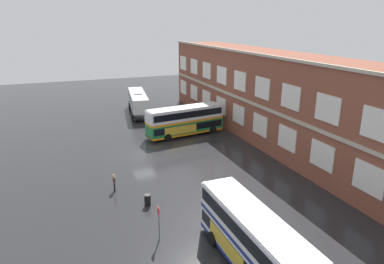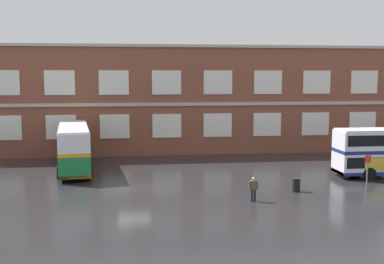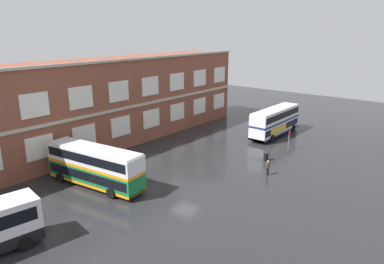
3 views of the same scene
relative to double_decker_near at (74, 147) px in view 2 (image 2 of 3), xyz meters
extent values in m
plane|color=#232326|center=(5.42, -5.34, -2.15)|extent=(120.00, 120.00, 0.00)
cube|color=brown|center=(6.11, 10.66, 3.59)|extent=(54.89, 8.00, 11.49)
cube|color=#B2A893|center=(6.11, 6.58, 3.36)|extent=(54.89, 0.16, 0.36)
cube|color=#B2A893|center=(6.11, 6.61, 9.49)|extent=(54.89, 0.28, 0.30)
cube|color=silver|center=(-7.61, 6.60, 1.07)|extent=(3.07, 0.12, 2.53)
cube|color=silver|center=(-2.12, 6.60, 1.07)|extent=(3.07, 0.12, 2.53)
cube|color=silver|center=(3.37, 6.60, 1.07)|extent=(3.07, 0.12, 2.53)
cube|color=silver|center=(8.86, 6.60, 1.07)|extent=(3.07, 0.12, 2.53)
cube|color=silver|center=(14.35, 6.60, 1.07)|extent=(3.07, 0.12, 2.53)
cube|color=silver|center=(19.84, 6.60, 1.07)|extent=(3.07, 0.12, 2.53)
cube|color=silver|center=(25.33, 6.60, 1.07)|extent=(3.07, 0.12, 2.53)
cube|color=silver|center=(30.82, 6.60, 1.07)|extent=(3.07, 0.12, 2.53)
cube|color=silver|center=(-7.61, 6.60, 5.66)|extent=(3.07, 0.12, 2.53)
cube|color=silver|center=(-2.12, 6.60, 5.66)|extent=(3.07, 0.12, 2.53)
cube|color=silver|center=(3.37, 6.60, 5.66)|extent=(3.07, 0.12, 2.53)
cube|color=silver|center=(8.86, 6.60, 5.66)|extent=(3.07, 0.12, 2.53)
cube|color=silver|center=(14.35, 6.60, 5.66)|extent=(3.07, 0.12, 2.53)
cube|color=silver|center=(19.84, 6.60, 5.66)|extent=(3.07, 0.12, 2.53)
cube|color=silver|center=(25.33, 6.60, 5.66)|extent=(3.07, 0.12, 2.53)
cube|color=silver|center=(30.82, 6.60, 5.66)|extent=(3.07, 0.12, 2.53)
cube|color=#197038|center=(0.00, 0.00, -0.92)|extent=(4.05, 11.25, 1.75)
cube|color=black|center=(0.00, 0.00, -0.71)|extent=(4.02, 10.82, 0.90)
cube|color=orange|center=(0.00, 0.00, 0.10)|extent=(4.05, 11.25, 0.30)
cube|color=silver|center=(0.00, 0.00, 1.03)|extent=(4.05, 11.25, 1.55)
cube|color=black|center=(0.00, 0.00, 1.10)|extent=(4.02, 10.82, 0.90)
cube|color=orange|center=(0.00, 0.00, -1.66)|extent=(4.07, 11.25, 0.28)
cube|color=silver|center=(0.00, 0.00, 1.86)|extent=(3.91, 11.01, 0.12)
cube|color=gold|center=(1.46, -1.13, -0.84)|extent=(0.70, 4.80, 1.10)
cube|color=yellow|center=(-0.76, 5.42, 1.45)|extent=(1.65, 0.29, 0.40)
cylinder|color=black|center=(0.73, 3.99, -1.63)|extent=(0.46, 1.07, 1.04)
cylinder|color=black|center=(-1.80, 3.63, -1.63)|extent=(0.46, 1.07, 1.04)
cylinder|color=black|center=(1.72, -3.09, -1.63)|extent=(0.46, 1.07, 1.04)
cylinder|color=black|center=(-0.81, -3.45, -1.63)|extent=(0.46, 1.07, 1.04)
cylinder|color=black|center=(24.62, -7.02, -1.63)|extent=(1.04, 0.32, 1.04)
cylinder|color=black|center=(24.61, -4.47, -1.63)|extent=(1.04, 0.32, 1.04)
cylinder|color=black|center=(13.63, -12.20, -1.72)|extent=(0.18, 0.18, 0.85)
cylinder|color=black|center=(13.43, -12.17, -1.72)|extent=(0.18, 0.18, 0.85)
cube|color=brown|center=(13.53, -12.19, -1.00)|extent=(0.42, 0.28, 0.60)
cylinder|color=brown|center=(13.79, -12.21, -1.03)|extent=(0.12, 0.12, 0.57)
cylinder|color=brown|center=(13.27, -12.16, -1.03)|extent=(0.12, 0.12, 0.57)
sphere|color=tan|center=(13.53, -12.19, -0.56)|extent=(0.22, 0.22, 0.22)
cylinder|color=slate|center=(22.59, -10.42, -0.80)|extent=(0.10, 0.10, 2.70)
cube|color=red|center=(22.59, -10.44, 0.27)|extent=(0.44, 0.04, 0.56)
cylinder|color=black|center=(17.35, -9.95, -1.67)|extent=(0.56, 0.56, 0.95)
cylinder|color=black|center=(17.35, -9.95, -1.16)|extent=(0.60, 0.60, 0.08)
camera|label=1|loc=(44.23, -16.32, 13.37)|focal=32.74mm
camera|label=2|loc=(5.74, -42.06, 6.41)|focal=43.06mm
camera|label=3|loc=(-19.34, -28.54, 13.15)|focal=33.05mm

